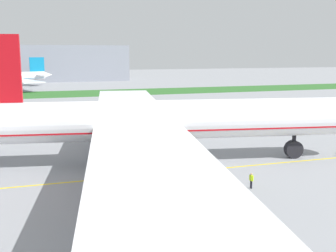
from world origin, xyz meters
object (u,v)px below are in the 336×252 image
Objects in this scene: ground_crew_wingwalker_port at (251,179)px; parked_airliner_far_right at (4,77)px; airliner_foreground at (149,121)px; service_truck_baggage_loader at (220,107)px.

ground_crew_wingwalker_port is 0.03× the size of parked_airliner_far_right.
parked_airliner_far_right is (-26.28, 136.10, -1.43)m from airliner_foreground.
airliner_foreground is 1.42× the size of parked_airliner_far_right.
parked_airliner_far_right reaches higher than service_truck_baggage_loader.
airliner_foreground is 49.00m from service_truck_baggage_loader.
airliner_foreground reaches higher than ground_crew_wingwalker_port.
service_truck_baggage_loader is 0.09× the size of parked_airliner_far_right.
airliner_foreground is at bearing 120.29° from ground_crew_wingwalker_port.
ground_crew_wingwalker_port is at bearing -77.17° from parked_airliner_far_right.
airliner_foreground is 138.62m from parked_airliner_far_right.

